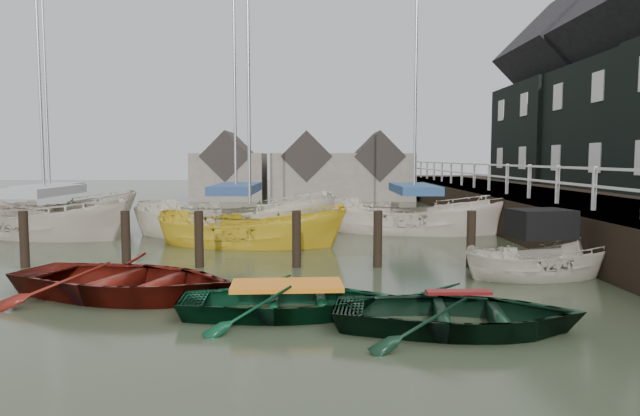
{
  "coord_description": "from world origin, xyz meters",
  "views": [
    {
      "loc": [
        1.75,
        -10.89,
        2.68
      ],
      "look_at": [
        1.78,
        3.78,
        1.4
      ],
      "focal_mm": 32.0,
      "sensor_mm": 36.0,
      "label": 1
    }
  ],
  "objects_px": {
    "rowboat_green": "(287,314)",
    "rowboat_dkgreen": "(458,330)",
    "motorboat": "(542,272)",
    "sailboat_b": "(237,233)",
    "rowboat_red": "(126,297)",
    "sailboat_d": "(414,231)",
    "sailboat_c": "(250,245)",
    "sailboat_e": "(51,224)",
    "sailboat_a": "(46,235)"
  },
  "relations": [
    {
      "from": "rowboat_green",
      "to": "rowboat_dkgreen",
      "type": "height_order",
      "value": "rowboat_dkgreen"
    },
    {
      "from": "rowboat_green",
      "to": "motorboat",
      "type": "relative_size",
      "value": 0.93
    },
    {
      "from": "rowboat_green",
      "to": "sailboat_b",
      "type": "distance_m",
      "value": 10.63
    },
    {
      "from": "rowboat_red",
      "to": "sailboat_d",
      "type": "xyz_separation_m",
      "value": [
        7.2,
        9.68,
        0.06
      ]
    },
    {
      "from": "motorboat",
      "to": "sailboat_c",
      "type": "xyz_separation_m",
      "value": [
        -7.18,
        4.79,
        -0.1
      ]
    },
    {
      "from": "motorboat",
      "to": "rowboat_red",
      "type": "bearing_deg",
      "value": 90.87
    },
    {
      "from": "sailboat_d",
      "to": "sailboat_e",
      "type": "bearing_deg",
      "value": 95.94
    },
    {
      "from": "rowboat_green",
      "to": "sailboat_c",
      "type": "distance_m",
      "value": 8.02
    },
    {
      "from": "sailboat_a",
      "to": "sailboat_c",
      "type": "xyz_separation_m",
      "value": [
        7.23,
        -1.89,
        -0.04
      ]
    },
    {
      "from": "sailboat_a",
      "to": "sailboat_b",
      "type": "relative_size",
      "value": 0.99
    },
    {
      "from": "sailboat_e",
      "to": "sailboat_c",
      "type": "bearing_deg",
      "value": -139.28
    },
    {
      "from": "rowboat_red",
      "to": "rowboat_dkgreen",
      "type": "xyz_separation_m",
      "value": [
        5.92,
        -2.15,
        0.0
      ]
    },
    {
      "from": "sailboat_e",
      "to": "rowboat_red",
      "type": "bearing_deg",
      "value": -168.18
    },
    {
      "from": "sailboat_b",
      "to": "sailboat_d",
      "type": "bearing_deg",
      "value": -88.89
    },
    {
      "from": "rowboat_red",
      "to": "sailboat_c",
      "type": "distance_m",
      "value": 6.81
    },
    {
      "from": "sailboat_c",
      "to": "sailboat_d",
      "type": "xyz_separation_m",
      "value": [
        5.57,
        3.06,
        0.05
      ]
    },
    {
      "from": "sailboat_d",
      "to": "rowboat_green",
      "type": "bearing_deg",
      "value": 173.7
    },
    {
      "from": "rowboat_dkgreen",
      "to": "sailboat_a",
      "type": "bearing_deg",
      "value": 53.92
    },
    {
      "from": "rowboat_dkgreen",
      "to": "sailboat_c",
      "type": "xyz_separation_m",
      "value": [
        -4.3,
        8.77,
        0.02
      ]
    },
    {
      "from": "sailboat_a",
      "to": "sailboat_c",
      "type": "relative_size",
      "value": 1.0
    },
    {
      "from": "rowboat_red",
      "to": "sailboat_b",
      "type": "distance_m",
      "value": 9.15
    },
    {
      "from": "rowboat_dkgreen",
      "to": "sailboat_e",
      "type": "xyz_separation_m",
      "value": [
        -12.81,
        13.77,
        0.06
      ]
    },
    {
      "from": "rowboat_red",
      "to": "sailboat_e",
      "type": "relative_size",
      "value": 0.42
    },
    {
      "from": "sailboat_b",
      "to": "rowboat_dkgreen",
      "type": "bearing_deg",
      "value": -159.7
    },
    {
      "from": "rowboat_green",
      "to": "sailboat_a",
      "type": "relative_size",
      "value": 0.33
    },
    {
      "from": "sailboat_e",
      "to": "sailboat_d",
      "type": "bearing_deg",
      "value": -116.66
    },
    {
      "from": "sailboat_b",
      "to": "sailboat_c",
      "type": "bearing_deg",
      "value": -166.57
    },
    {
      "from": "rowboat_dkgreen",
      "to": "sailboat_e",
      "type": "relative_size",
      "value": 0.36
    },
    {
      "from": "sailboat_c",
      "to": "sailboat_e",
      "type": "distance_m",
      "value": 9.87
    },
    {
      "from": "sailboat_b",
      "to": "sailboat_c",
      "type": "relative_size",
      "value": 1.01
    },
    {
      "from": "motorboat",
      "to": "sailboat_e",
      "type": "bearing_deg",
      "value": 47.16
    },
    {
      "from": "sailboat_a",
      "to": "sailboat_d",
      "type": "height_order",
      "value": "sailboat_d"
    },
    {
      "from": "rowboat_dkgreen",
      "to": "sailboat_a",
      "type": "height_order",
      "value": "sailboat_a"
    },
    {
      "from": "sailboat_b",
      "to": "sailboat_d",
      "type": "xyz_separation_m",
      "value": [
        6.36,
        0.57,
        0.0
      ]
    },
    {
      "from": "rowboat_red",
      "to": "sailboat_c",
      "type": "relative_size",
      "value": 0.4
    },
    {
      "from": "motorboat",
      "to": "sailboat_a",
      "type": "distance_m",
      "value": 15.88
    },
    {
      "from": "sailboat_d",
      "to": "sailboat_c",
      "type": "bearing_deg",
      "value": 132.58
    },
    {
      "from": "rowboat_red",
      "to": "motorboat",
      "type": "bearing_deg",
      "value": -60.95
    },
    {
      "from": "motorboat",
      "to": "sailboat_e",
      "type": "relative_size",
      "value": 0.37
    },
    {
      "from": "sailboat_c",
      "to": "motorboat",
      "type": "bearing_deg",
      "value": -113.36
    },
    {
      "from": "rowboat_dkgreen",
      "to": "sailboat_c",
      "type": "height_order",
      "value": "sailboat_c"
    },
    {
      "from": "rowboat_red",
      "to": "sailboat_a",
      "type": "bearing_deg",
      "value": 50.71
    },
    {
      "from": "rowboat_green",
      "to": "sailboat_c",
      "type": "height_order",
      "value": "sailboat_c"
    },
    {
      "from": "sailboat_c",
      "to": "sailboat_d",
      "type": "bearing_deg",
      "value": -50.83
    },
    {
      "from": "rowboat_red",
      "to": "sailboat_b",
      "type": "height_order",
      "value": "sailboat_b"
    },
    {
      "from": "rowboat_dkgreen",
      "to": "sailboat_d",
      "type": "relative_size",
      "value": 0.32
    },
    {
      "from": "sailboat_c",
      "to": "sailboat_b",
      "type": "bearing_deg",
      "value": 27.81
    },
    {
      "from": "sailboat_c",
      "to": "sailboat_d",
      "type": "relative_size",
      "value": 0.92
    },
    {
      "from": "rowboat_red",
      "to": "sailboat_d",
      "type": "relative_size",
      "value": 0.37
    },
    {
      "from": "sailboat_a",
      "to": "sailboat_c",
      "type": "distance_m",
      "value": 7.47
    }
  ]
}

